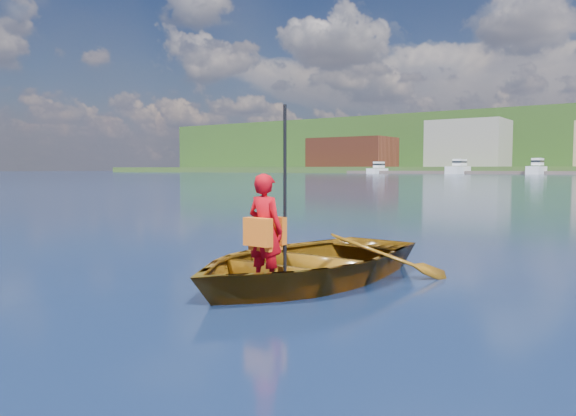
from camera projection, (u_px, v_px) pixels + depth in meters
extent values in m
plane|color=#141F3D|center=(344.00, 270.00, 7.57)|extent=(600.00, 600.00, 0.00)
imported|color=brown|center=(305.00, 262.00, 6.85)|extent=(2.90, 3.89, 0.77)
imported|color=#C00611|center=(265.00, 230.00, 6.03)|extent=(0.46, 0.32, 1.22)
cube|color=orange|center=(258.00, 232.00, 5.93)|extent=(0.35, 0.12, 0.30)
cube|color=orange|center=(273.00, 230.00, 6.12)|extent=(0.34, 0.10, 0.30)
cube|color=orange|center=(265.00, 248.00, 6.04)|extent=(0.31, 0.24, 0.05)
cylinder|color=black|center=(285.00, 196.00, 6.02)|extent=(0.04, 0.04, 1.95)
cube|color=brown|center=(352.00, 152.00, 193.36)|extent=(28.00, 16.00, 10.00)
cube|color=gray|center=(468.00, 144.00, 170.27)|extent=(22.00, 16.00, 14.00)
cube|color=white|center=(377.00, 171.00, 164.06)|extent=(2.58, 9.22, 1.66)
cube|color=white|center=(379.00, 165.00, 164.68)|extent=(1.81, 4.15, 1.80)
cube|color=black|center=(379.00, 164.00, 164.68)|extent=(1.86, 4.33, 0.50)
cube|color=white|center=(458.00, 171.00, 150.38)|extent=(3.28, 11.71, 2.23)
cube|color=white|center=(460.00, 162.00, 151.18)|extent=(2.30, 5.27, 1.80)
cube|color=black|center=(460.00, 162.00, 151.17)|extent=(2.36, 5.50, 0.50)
cube|color=white|center=(536.00, 171.00, 139.12)|extent=(2.97, 10.62, 2.24)
cube|color=white|center=(538.00, 162.00, 139.83)|extent=(2.08, 4.78, 1.80)
cube|color=black|center=(538.00, 161.00, 139.83)|extent=(2.14, 4.99, 0.50)
cylinder|color=#382314|center=(464.00, 132.00, 275.39)|extent=(0.80, 0.80, 2.69)
sphere|color=#1A5C1C|center=(465.00, 125.00, 275.14)|extent=(5.01, 5.01, 5.01)
cylinder|color=#382314|center=(555.00, 133.00, 235.78)|extent=(0.80, 0.80, 3.96)
sphere|color=#1A5C1C|center=(555.00, 120.00, 235.41)|extent=(7.40, 7.40, 7.40)
cylinder|color=#382314|center=(319.00, 151.00, 266.83)|extent=(0.80, 0.80, 3.31)
sphere|color=#1A5C1C|center=(320.00, 142.00, 266.52)|extent=(6.18, 6.18, 6.18)
cylinder|color=#382314|center=(397.00, 140.00, 272.17)|extent=(0.80, 0.80, 3.99)
sphere|color=#1A5C1C|center=(397.00, 129.00, 271.80)|extent=(7.46, 7.46, 7.46)
cylinder|color=#382314|center=(409.00, 138.00, 272.18)|extent=(0.80, 0.80, 4.04)
sphere|color=#1A5C1C|center=(409.00, 127.00, 271.80)|extent=(7.54, 7.54, 7.54)
cylinder|color=#382314|center=(366.00, 133.00, 312.60)|extent=(0.80, 0.80, 4.01)
sphere|color=#1A5C1C|center=(366.00, 124.00, 312.23)|extent=(7.49, 7.49, 7.49)
cylinder|color=#382314|center=(335.00, 160.00, 234.52)|extent=(0.80, 0.80, 3.43)
sphere|color=#1A5C1C|center=(335.00, 149.00, 234.20)|extent=(6.41, 6.41, 6.41)
cylinder|color=#382314|center=(390.00, 147.00, 253.75)|extent=(0.80, 0.80, 2.68)
sphere|color=#1A5C1C|center=(391.00, 139.00, 253.50)|extent=(5.01, 5.01, 5.01)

